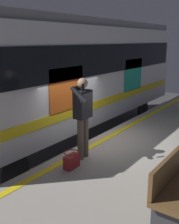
# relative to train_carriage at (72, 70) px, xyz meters

# --- Properties ---
(ground_plane) EXTENTS (25.73, 25.73, 0.00)m
(ground_plane) POSITION_rel_train_carriage_xyz_m (1.73, 2.04, -2.57)
(ground_plane) COLOR #3D3D3F
(platform) EXTENTS (17.15, 4.30, 1.03)m
(platform) POSITION_rel_train_carriage_xyz_m (1.73, 4.19, -2.06)
(platform) COLOR #9E998E
(platform) RESTS_ON ground
(safety_line) EXTENTS (16.81, 0.16, 0.01)m
(safety_line) POSITION_rel_train_carriage_xyz_m (1.73, 2.34, -1.54)
(safety_line) COLOR yellow
(safety_line) RESTS_ON platform
(track_rail_near) EXTENTS (22.30, 0.08, 0.16)m
(track_rail_near) POSITION_rel_train_carriage_xyz_m (1.73, 0.71, -2.49)
(track_rail_near) COLOR slate
(track_rail_near) RESTS_ON ground
(track_rail_far) EXTENTS (22.30, 0.08, 0.16)m
(track_rail_far) POSITION_rel_train_carriage_xyz_m (1.73, -0.72, -2.49)
(track_rail_far) COLOR slate
(track_rail_far) RESTS_ON ground
(train_carriage) EXTENTS (11.03, 2.74, 4.06)m
(train_carriage) POSITION_rel_train_carriage_xyz_m (0.00, 0.00, 0.00)
(train_carriage) COLOR silver
(train_carriage) RESTS_ON ground
(passenger) EXTENTS (0.57, 0.55, 1.78)m
(passenger) POSITION_rel_train_carriage_xyz_m (2.82, 2.55, -0.48)
(passenger) COLOR brown
(passenger) RESTS_ON platform
(handbag) EXTENTS (0.35, 0.32, 0.35)m
(handbag) POSITION_rel_train_carriage_xyz_m (3.37, 2.67, -1.38)
(handbag) COLOR maroon
(handbag) RESTS_ON platform
(bench) EXTENTS (1.43, 0.44, 0.90)m
(bench) POSITION_rel_train_carriage_xyz_m (3.61, 4.89, -1.06)
(bench) COLOR brown
(bench) RESTS_ON platform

